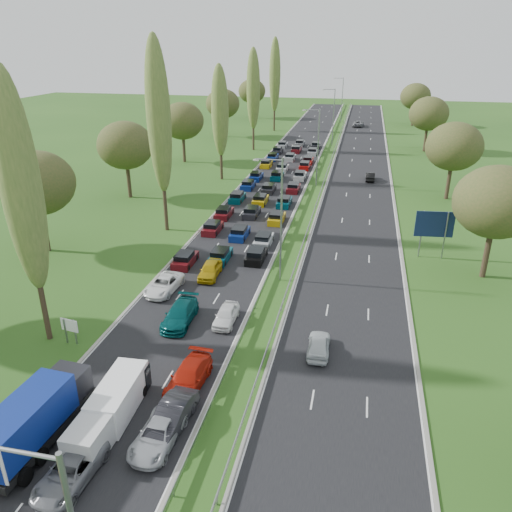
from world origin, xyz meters
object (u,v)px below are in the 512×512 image
Objects in this scene: white_van_rear at (120,394)px; direction_sign at (434,226)px; info_sign at (70,328)px; near_car_2 at (164,284)px; white_van_front at (100,424)px; blue_lorry at (37,417)px.

direction_sign is (21.69, 29.15, 2.48)m from white_van_rear.
near_car_2 is at bearing 68.74° from info_sign.
white_van_rear is at bearing 91.38° from white_van_front.
white_van_front is 0.95× the size of direction_sign.
blue_lorry is at bearing -133.68° from white_van_rear.
blue_lorry reaches higher than white_van_rear.
white_van_rear reaches higher than info_sign.
direction_sign reaches higher than blue_lorry.
info_sign is at bearing 115.84° from blue_lorry.
near_car_2 is 2.39× the size of info_sign.
info_sign is 0.40× the size of direction_sign.
white_van_front is 0.93× the size of white_van_rear.
blue_lorry is at bearing -127.20° from direction_sign.
info_sign is at bearing 137.24° from white_van_rear.
blue_lorry reaches higher than info_sign.
blue_lorry is 1.68× the size of white_van_front.
info_sign is (-3.75, -9.65, 0.65)m from near_car_2.
direction_sign is (28.80, 23.11, 2.20)m from info_sign.
white_van_rear is 36.42m from direction_sign.
blue_lorry is 1.59× the size of direction_sign.
white_van_front is 2.65m from white_van_rear.
near_car_2 is at bearing -151.75° from direction_sign.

